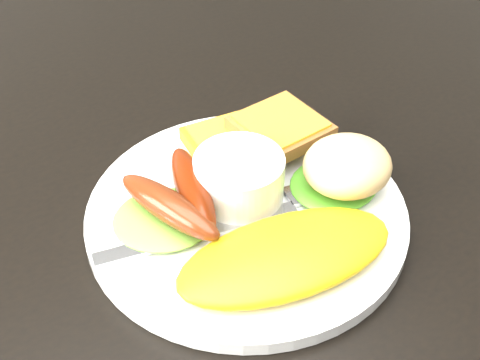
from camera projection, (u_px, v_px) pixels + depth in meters
The scene contains 12 objects.
dining_table at pixel (164, 199), 0.54m from camera, with size 1.20×0.80×0.04m, color black.
plate at pixel (247, 214), 0.49m from camera, with size 0.23×0.23×0.01m, color white.
lettuce_left at pixel (164, 219), 0.47m from camera, with size 0.07×0.07×0.01m, color olive.
lettuce_right at pixel (334, 184), 0.50m from camera, with size 0.07×0.06×0.01m, color #40A01C.
omelette at pixel (286, 256), 0.44m from camera, with size 0.15×0.07×0.02m, color yellow.
sausage_a at pixel (169, 206), 0.46m from camera, with size 0.02×0.09×0.02m, color #5D2C11.
sausage_b at pixel (193, 191), 0.47m from camera, with size 0.02×0.10×0.02m, color #5F1401.
ramekin at pixel (239, 180), 0.48m from camera, with size 0.07×0.07×0.04m, color white.
toast_a at pixel (232, 144), 0.53m from camera, with size 0.06×0.06×0.01m, color #8C5A1C.
toast_b at pixel (280, 128), 0.53m from camera, with size 0.06×0.06×0.01m, color brown.
potato_salad at pixel (347, 166), 0.49m from camera, with size 0.07×0.06×0.04m, color #F0EFB4.
fork at pixel (198, 234), 0.46m from camera, with size 0.15×0.01×0.00m, color #ADAFB7.
Camera 1 is at (-0.14, -0.38, 1.10)m, focal length 50.00 mm.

